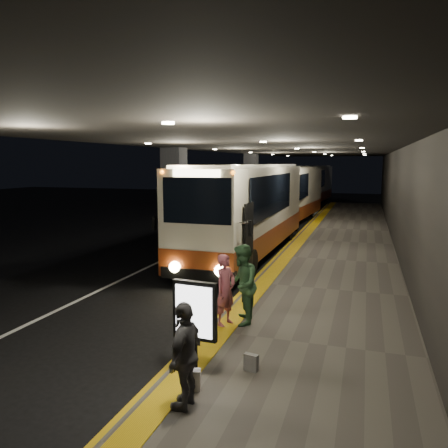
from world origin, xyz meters
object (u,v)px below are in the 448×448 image
Objects in this scene: bag_plain at (192,380)px; bag_polka at (251,363)px; passenger_waiting_green at (242,285)px; coach_main at (248,213)px; coach_second at (288,197)px; coach_third at (311,186)px; passenger_waiting_grey at (185,355)px; stanchion_post at (243,284)px; passenger_boarding at (225,290)px; info_sign at (195,313)px.

bag_polka is at bearing 51.35° from bag_plain.
coach_main is at bearing -178.26° from passenger_waiting_green.
coach_second reaches higher than bag_polka.
coach_third is at bearing 95.24° from bag_polka.
coach_second reaches higher than passenger_waiting_grey.
coach_third reaches higher than passenger_waiting_green.
passenger_waiting_grey reaches higher than stanchion_post.
coach_second is 21.71m from bag_plain.
passenger_waiting_grey is 4.80× the size of bag_plain.
coach_main reaches higher than passenger_waiting_green.
coach_second is 6.01× the size of passenger_waiting_green.
coach_third reaches higher than passenger_waiting_grey.
stanchion_post is at bearing 95.33° from bag_plain.
bag_plain is (0.38, -2.92, -0.65)m from passenger_boarding.
info_sign is (-0.14, 0.48, 0.96)m from bag_plain.
passenger_boarding is at bearing 119.42° from bag_polka.
coach_main reaches higher than coach_third.
stanchion_post is (1.67, -6.71, -1.10)m from coach_main.
bag_plain reaches higher than bag_polka.
info_sign reaches higher than passenger_boarding.
passenger_waiting_grey is at bearing -84.12° from stanchion_post.
coach_main reaches higher than info_sign.
coach_third reaches higher than bag_plain.
coach_second is 11.09× the size of stanchion_post.
coach_third is 35.06m from passenger_waiting_grey.
bag_polka is at bearing -73.85° from coach_main.
bag_polka is (3.07, -33.55, -1.35)m from coach_third.
info_sign is (1.96, -10.79, -0.46)m from coach_main.
passenger_boarding is (1.72, -8.35, -0.78)m from coach_main.
passenger_waiting_grey is (0.14, -3.58, -0.10)m from passenger_waiting_green.
passenger_waiting_grey is at bearing -80.21° from coach_second.
coach_third is (-0.24, 23.22, -0.09)m from coach_main.
bag_polka is at bearing 7.68° from passenger_waiting_green.
coach_third reaches higher than coach_second.
passenger_waiting_grey is at bearing -78.85° from bag_plain.
bag_polka is 0.90× the size of bag_plain.
bag_plain is at bearing -167.31° from passenger_waiting_grey.
coach_second is at bearing 91.21° from coach_main.
coach_main reaches higher than passenger_waiting_grey.
passenger_boarding is 0.89× the size of passenger_waiting_green.
passenger_boarding is at bearing -73.62° from passenger_waiting_green.
coach_third reaches higher than bag_polka.
passenger_boarding is 3.43m from passenger_waiting_grey.
coach_main is at bearing 103.95° from stanchion_post.
info_sign is at bearing -14.32° from passenger_waiting_green.
passenger_waiting_green reaches higher than info_sign.
passenger_waiting_green is 2.43m from bag_polka.
info_sign is at bearing -78.93° from coach_main.
coach_second reaches higher than info_sign.
passenger_waiting_green is 3.19m from bag_plain.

